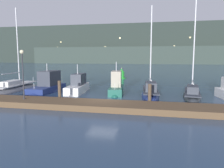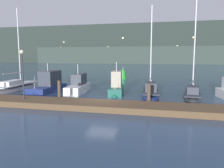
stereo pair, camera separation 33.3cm
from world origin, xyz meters
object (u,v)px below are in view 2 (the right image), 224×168
object	(u,v)px
sailboat_berth_1	(17,89)
sailboat_berth_5	(150,95)
motorboat_berth_2	(48,87)
motorboat_berth_4	(116,89)
motorboat_berth_3	(78,89)
channel_buoy	(123,75)
dock_lamppost	(22,66)
sailboat_berth_6	(192,95)

from	to	relation	value
sailboat_berth_1	sailboat_berth_5	bearing A→B (deg)	-2.06
motorboat_berth_2	motorboat_berth_4	xyz separation A→B (m)	(7.99, 0.07, 0.01)
sailboat_berth_1	motorboat_berth_4	size ratio (longest dim) A/B	2.07
motorboat_berth_4	sailboat_berth_5	xyz separation A→B (m)	(3.64, -0.87, -0.29)
motorboat_berth_3	motorboat_berth_4	size ratio (longest dim) A/B	1.19
sailboat_berth_5	sailboat_berth_1	bearing A→B (deg)	177.94
motorboat_berth_3	motorboat_berth_4	bearing A→B (deg)	3.60
sailboat_berth_1	motorboat_berth_2	distance (m)	3.94
channel_buoy	dock_lamppost	size ratio (longest dim) A/B	0.48
sailboat_berth_5	dock_lamppost	xyz separation A→B (m)	(-10.15, -5.88, 3.01)
sailboat_berth_6	channel_buoy	xyz separation A→B (m)	(-9.82, 15.86, 0.57)
motorboat_berth_2	motorboat_berth_3	size ratio (longest dim) A/B	1.10
sailboat_berth_5	sailboat_berth_6	size ratio (longest dim) A/B	0.81
sailboat_berth_1	sailboat_berth_6	world-z (taller)	sailboat_berth_6
motorboat_berth_2	channel_buoy	distance (m)	16.81
sailboat_berth_1	dock_lamppost	bearing A→B (deg)	-50.03
motorboat_berth_4	sailboat_berth_6	size ratio (longest dim) A/B	0.41
motorboat_berth_4	sailboat_berth_6	xyz separation A→B (m)	(7.70, -0.19, -0.29)
sailboat_berth_5	motorboat_berth_4	bearing A→B (deg)	166.62
motorboat_berth_2	sailboat_berth_6	world-z (taller)	sailboat_berth_6
sailboat_berth_1	channel_buoy	xyz separation A→B (m)	(9.80, 15.98, 0.58)
sailboat_berth_1	dock_lamppost	xyz separation A→B (m)	(5.40, -6.44, 3.02)
sailboat_berth_1	motorboat_berth_4	distance (m)	11.92
sailboat_berth_5	dock_lamppost	size ratio (longest dim) A/B	2.41
sailboat_berth_1	channel_buoy	size ratio (longest dim) A/B	5.28
motorboat_berth_4	sailboat_berth_5	world-z (taller)	sailboat_berth_5
motorboat_berth_3	dock_lamppost	world-z (taller)	dock_lamppost
dock_lamppost	sailboat_berth_1	bearing A→B (deg)	129.97
motorboat_berth_3	sailboat_berth_5	xyz separation A→B (m)	(7.91, -0.60, -0.25)
motorboat_berth_2	sailboat_berth_5	xyz separation A→B (m)	(11.63, -0.79, -0.28)
motorboat_berth_3	sailboat_berth_1	bearing A→B (deg)	-179.73
motorboat_berth_4	sailboat_berth_6	bearing A→B (deg)	-1.42
sailboat_berth_1	channel_buoy	bearing A→B (deg)	58.47
sailboat_berth_6	dock_lamppost	bearing A→B (deg)	-155.23
sailboat_berth_1	motorboat_berth_4	bearing A→B (deg)	1.47
motorboat_berth_3	channel_buoy	bearing A→B (deg)	82.30
sailboat_berth_5	channel_buoy	xyz separation A→B (m)	(-5.75, 16.54, 0.57)
motorboat_berth_3	motorboat_berth_4	world-z (taller)	motorboat_berth_4
sailboat_berth_6	channel_buoy	bearing A→B (deg)	121.75
sailboat_berth_1	motorboat_berth_2	xyz separation A→B (m)	(3.92, 0.23, 0.30)
sailboat_berth_6	dock_lamppost	world-z (taller)	sailboat_berth_6
sailboat_berth_5	channel_buoy	world-z (taller)	sailboat_berth_5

